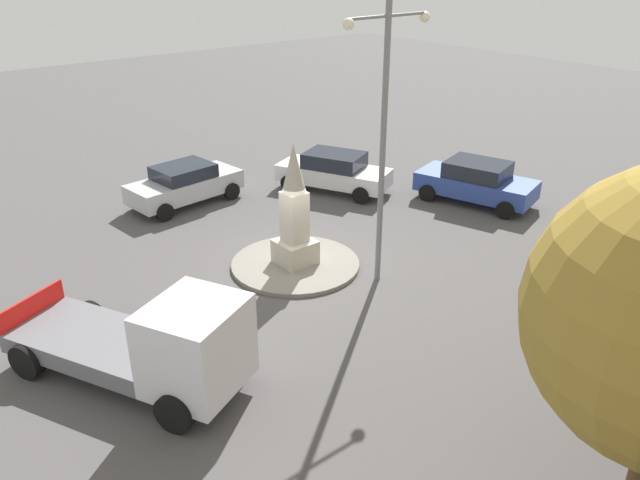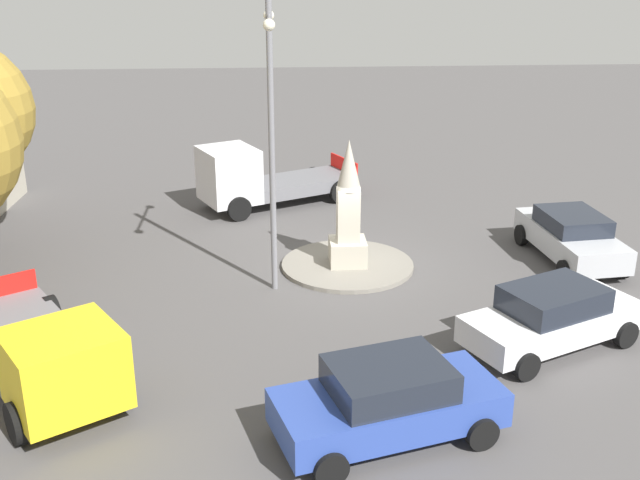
# 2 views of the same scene
# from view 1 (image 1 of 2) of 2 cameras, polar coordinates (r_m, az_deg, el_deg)

# --- Properties ---
(ground_plane) EXTENTS (80.00, 80.00, 0.00)m
(ground_plane) POSITION_cam_1_polar(r_m,az_deg,el_deg) (18.95, -2.24, -2.36)
(ground_plane) COLOR #4F4C4C
(traffic_island) EXTENTS (3.85, 3.85, 0.12)m
(traffic_island) POSITION_cam_1_polar(r_m,az_deg,el_deg) (18.92, -2.24, -2.20)
(traffic_island) COLOR gray
(traffic_island) RESTS_ON ground
(monument) EXTENTS (1.05, 1.05, 3.68)m
(monument) POSITION_cam_1_polar(r_m,az_deg,el_deg) (18.24, -2.33, 2.31)
(monument) COLOR #B2AA99
(monument) RESTS_ON traffic_island
(streetlamp) EXTENTS (2.86, 0.28, 7.72)m
(streetlamp) POSITION_cam_1_polar(r_m,az_deg,el_deg) (16.59, 5.82, 10.65)
(streetlamp) COLOR slate
(streetlamp) RESTS_ON ground
(car_silver_parked_left) EXTENTS (4.35, 2.32, 1.49)m
(car_silver_parked_left) POSITION_cam_1_polar(r_m,az_deg,el_deg) (23.82, -12.16, 5.01)
(car_silver_parked_left) COLOR #B7BABF
(car_silver_parked_left) RESTS_ON ground
(car_blue_passing) EXTENTS (2.99, 4.63, 1.57)m
(car_blue_passing) POSITION_cam_1_polar(r_m,az_deg,el_deg) (24.12, 13.97, 5.17)
(car_blue_passing) COLOR #2D479E
(car_blue_passing) RESTS_ON ground
(car_white_approaching) EXTENTS (3.36, 4.66, 1.52)m
(car_white_approaching) POSITION_cam_1_polar(r_m,az_deg,el_deg) (24.62, 1.24, 6.28)
(car_white_approaching) COLOR silver
(car_white_approaching) RESTS_ON ground
(truck_white_parked_right) EXTENTS (4.18, 5.87, 2.30)m
(truck_white_parked_right) POSITION_cam_1_polar(r_m,az_deg,el_deg) (13.93, -14.57, -9.25)
(truck_white_parked_right) COLOR silver
(truck_white_parked_right) RESTS_ON ground
(truck_yellow_far_side) EXTENTS (6.11, 4.92, 1.95)m
(truck_yellow_far_side) POSITION_cam_1_polar(r_m,az_deg,el_deg) (19.41, 26.26, -1.35)
(truck_yellow_far_side) COLOR yellow
(truck_yellow_far_side) RESTS_ON ground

